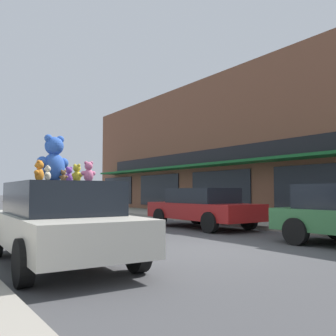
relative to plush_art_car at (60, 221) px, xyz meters
name	(u,v)px	position (x,y,z in m)	size (l,w,h in m)	color
ground_plane	(202,250)	(3.20, -0.15, -0.78)	(260.00, 260.00, 0.00)	#424244
storefront_row	(287,150)	(16.74, 7.89, 3.05)	(12.44, 29.02, 7.67)	brown
plush_art_car	(60,221)	(0.00, 0.00, 0.00)	(2.12, 4.47, 1.47)	beige
teddy_bear_giant	(54,159)	(-0.11, 0.06, 1.11)	(0.65, 0.43, 0.86)	blue
teddy_bear_orange	(39,171)	(-0.42, -0.14, 0.87)	(0.24, 0.27, 0.37)	orange
teddy_bear_brown	(63,176)	(0.01, -0.11, 0.80)	(0.16, 0.14, 0.22)	olive
teddy_bear_cream	(48,173)	(-0.44, -0.68, 0.81)	(0.14, 0.19, 0.25)	beige
teddy_bear_purple	(69,175)	(0.46, 0.85, 0.86)	(0.26, 0.18, 0.35)	purple
teddy_bear_pink	(89,172)	(0.37, -0.40, 0.87)	(0.27, 0.17, 0.37)	pink
teddy_bear_yellow	(77,174)	(0.43, 0.31, 0.87)	(0.21, 0.28, 0.37)	yellow
parked_car_far_center	(202,207)	(6.41, 3.66, -0.02)	(1.96, 4.53, 1.42)	maroon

